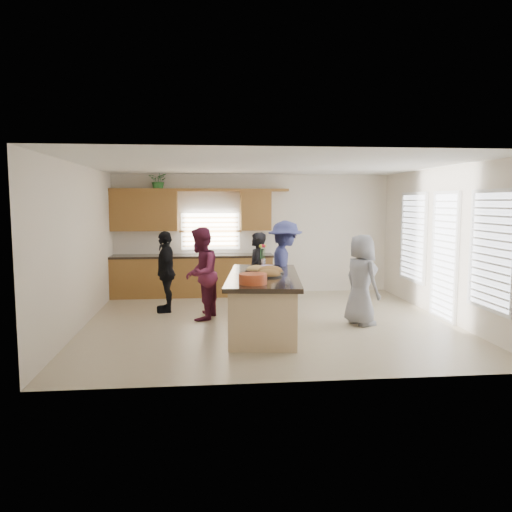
{
  "coord_description": "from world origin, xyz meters",
  "views": [
    {
      "loc": [
        -1.12,
        -8.75,
        2.17
      ],
      "look_at": [
        -0.18,
        0.51,
        1.15
      ],
      "focal_mm": 35.0,
      "sensor_mm": 36.0,
      "label": 1
    }
  ],
  "objects": [
    {
      "name": "woman_left_back",
      "position": [
        -0.13,
        0.78,
        0.79
      ],
      "size": [
        0.42,
        0.6,
        1.58
      ],
      "primitive_type": "imported",
      "rotation": [
        0.0,
        0.0,
        -1.66
      ],
      "color": "black",
      "rests_on": "ground"
    },
    {
      "name": "island",
      "position": [
        -0.16,
        -0.56,
        0.45
      ],
      "size": [
        1.47,
        2.82,
        0.95
      ],
      "rotation": [
        0.0,
        0.0,
        -0.12
      ],
      "color": "tan",
      "rests_on": "ground"
    },
    {
      "name": "woman_right_front",
      "position": [
        1.6,
        -0.33,
        0.8
      ],
      "size": [
        0.75,
        0.91,
        1.6
      ],
      "primitive_type": "imported",
      "rotation": [
        0.0,
        0.0,
        1.92
      ],
      "color": "gray",
      "rests_on": "ground"
    },
    {
      "name": "woman_right_back",
      "position": [
        0.43,
        0.85,
        0.9
      ],
      "size": [
        0.67,
        1.17,
        1.8
      ],
      "primitive_type": "imported",
      "rotation": [
        0.0,
        0.0,
        1.57
      ],
      "color": "navy",
      "rests_on": "ground"
    },
    {
      "name": "salad_bowl",
      "position": [
        -0.42,
        -1.46,
        1.04
      ],
      "size": [
        0.42,
        0.42,
        0.15
      ],
      "color": "#D65027",
      "rests_on": "island"
    },
    {
      "name": "potted_plant",
      "position": [
        -2.15,
        2.82,
        2.64
      ],
      "size": [
        0.54,
        0.51,
        0.48
      ],
      "primitive_type": "imported",
      "rotation": [
        0.0,
        0.0,
        -0.43
      ],
      "color": "#2E732E",
      "rests_on": "back_cabinetry"
    },
    {
      "name": "platter_mid",
      "position": [
        -0.02,
        -0.35,
        0.98
      ],
      "size": [
        0.47,
        0.47,
        0.19
      ],
      "color": "black",
      "rests_on": "island"
    },
    {
      "name": "platter_front",
      "position": [
        -0.1,
        -0.75,
        0.98
      ],
      "size": [
        0.44,
        0.44,
        0.18
      ],
      "color": "black",
      "rests_on": "island"
    },
    {
      "name": "woman_left_mid",
      "position": [
        -1.22,
        0.36,
        0.85
      ],
      "size": [
        0.85,
        0.97,
        1.7
      ],
      "primitive_type": "imported",
      "rotation": [
        0.0,
        0.0,
        -1.85
      ],
      "color": "maroon",
      "rests_on": "ground"
    },
    {
      "name": "clear_cup",
      "position": [
        0.08,
        -1.57,
        1.0
      ],
      "size": [
        0.08,
        0.08,
        0.1
      ],
      "primitive_type": "cylinder",
      "color": "white",
      "rests_on": "island"
    },
    {
      "name": "floor",
      "position": [
        0.0,
        0.0,
        0.0
      ],
      "size": [
        6.5,
        6.5,
        0.0
      ],
      "primitive_type": "plane",
      "color": "tan",
      "rests_on": "ground"
    },
    {
      "name": "platter_back",
      "position": [
        -0.24,
        -0.12,
        0.98
      ],
      "size": [
        0.39,
        0.39,
        0.16
      ],
      "color": "black",
      "rests_on": "island"
    },
    {
      "name": "woman_left_front",
      "position": [
        -1.9,
        1.09,
        0.8
      ],
      "size": [
        0.48,
        0.97,
        1.6
      ],
      "primitive_type": "imported",
      "rotation": [
        0.0,
        0.0,
        -1.47
      ],
      "color": "black",
      "rests_on": "ground"
    },
    {
      "name": "plate_stack",
      "position": [
        -0.0,
        0.24,
        0.98
      ],
      "size": [
        0.23,
        0.23,
        0.06
      ],
      "primitive_type": "cylinder",
      "color": "#C89AE1",
      "rests_on": "island"
    },
    {
      "name": "back_cabinetry",
      "position": [
        -1.47,
        2.73,
        0.91
      ],
      "size": [
        4.08,
        0.66,
        2.46
      ],
      "color": "brown",
      "rests_on": "ground"
    },
    {
      "name": "flower_vase",
      "position": [
        -0.04,
        0.56,
        1.18
      ],
      "size": [
        0.14,
        0.14,
        0.41
      ],
      "color": "silver",
      "rests_on": "island"
    },
    {
      "name": "room_shell",
      "position": [
        0.0,
        0.0,
        1.9
      ],
      "size": [
        6.52,
        6.02,
        2.81
      ],
      "color": "silver",
      "rests_on": "ground"
    },
    {
      "name": "right_wall_glazing",
      "position": [
        3.22,
        -0.13,
        1.34
      ],
      "size": [
        0.06,
        4.0,
        2.25
      ],
      "color": "white",
      "rests_on": "ground"
    }
  ]
}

